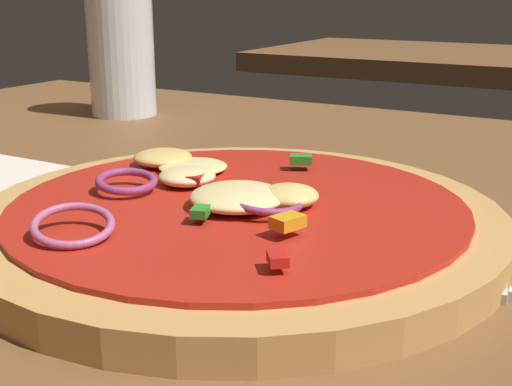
# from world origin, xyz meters

# --- Properties ---
(dining_table) EXTENTS (1.17, 0.87, 0.04)m
(dining_table) POSITION_xyz_m (0.00, 0.00, 0.02)
(dining_table) COLOR brown
(dining_table) RESTS_ON ground
(pizza) EXTENTS (0.29, 0.29, 0.03)m
(pizza) POSITION_xyz_m (-0.02, 0.01, 0.05)
(pizza) COLOR tan
(pizza) RESTS_ON dining_table
(beer_glass) EXTENTS (0.07, 0.07, 0.13)m
(beer_glass) POSITION_xyz_m (-0.32, 0.26, 0.10)
(beer_glass) COLOR silver
(beer_glass) RESTS_ON dining_table
(background_table) EXTENTS (0.74, 0.47, 0.04)m
(background_table) POSITION_xyz_m (-0.20, 1.16, 0.02)
(background_table) COLOR brown
(background_table) RESTS_ON ground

